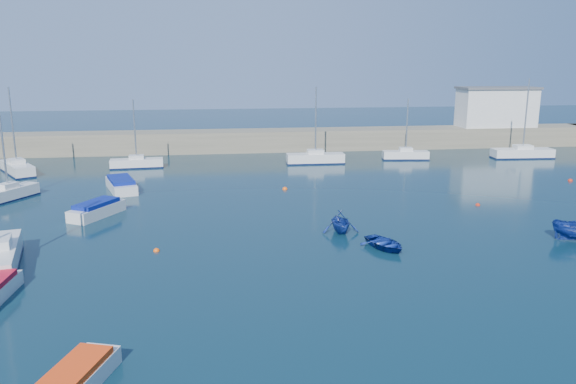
{
  "coord_description": "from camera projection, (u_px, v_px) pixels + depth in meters",
  "views": [
    {
      "loc": [
        -7.7,
        -25.53,
        11.35
      ],
      "look_at": [
        -2.28,
        15.54,
        1.6
      ],
      "focal_mm": 35.0,
      "sensor_mm": 36.0,
      "label": 1
    }
  ],
  "objects": [
    {
      "name": "sailboat_5",
      "position": [
        137.0,
        163.0,
        60.51
      ],
      "size": [
        5.64,
        1.98,
        7.35
      ],
      "rotation": [
        0.0,
        0.0,
        1.65
      ],
      "color": "silver",
      "rests_on": "ground"
    },
    {
      "name": "sailboat_4",
      "position": [
        17.0,
        168.0,
        57.42
      ],
      "size": [
        5.03,
        6.7,
        8.78
      ],
      "rotation": [
        0.0,
        0.0,
        0.54
      ],
      "color": "silver",
      "rests_on": "ground"
    },
    {
      "name": "motorboat_2",
      "position": [
        121.0,
        184.0,
        50.03
      ],
      "size": [
        3.56,
        5.91,
        1.15
      ],
      "rotation": [
        0.0,
        0.0,
        0.31
      ],
      "color": "silver",
      "rests_on": "ground"
    },
    {
      "name": "back_wall",
      "position": [
        275.0,
        140.0,
        72.31
      ],
      "size": [
        96.0,
        4.5,
        2.6
      ],
      "primitive_type": "cube",
      "color": "#766F5A",
      "rests_on": "ground"
    },
    {
      "name": "dinghy_center",
      "position": [
        385.0,
        244.0,
        34.59
      ],
      "size": [
        3.27,
        3.77,
        0.65
      ],
      "primitive_type": "imported",
      "rotation": [
        0.0,
        0.0,
        0.38
      ],
      "color": "navy",
      "rests_on": "ground"
    },
    {
      "name": "sailboat_8",
      "position": [
        522.0,
        153.0,
        66.61
      ],
      "size": [
        7.2,
        2.4,
        9.28
      ],
      "rotation": [
        0.0,
        0.0,
        1.51
      ],
      "color": "silver",
      "rests_on": "ground"
    },
    {
      "name": "motorboat_3",
      "position": [
        76.0,
        378.0,
        19.74
      ],
      "size": [
        2.6,
        4.28,
        0.95
      ],
      "rotation": [
        0.0,
        0.0,
        -0.32
      ],
      "color": "silver",
      "rests_on": "ground"
    },
    {
      "name": "buoy_1",
      "position": [
        478.0,
        205.0,
        44.98
      ],
      "size": [
        0.37,
        0.37,
        0.37
      ],
      "primitive_type": "sphere",
      "color": "red",
      "rests_on": "ground"
    },
    {
      "name": "buoy_4",
      "position": [
        570.0,
        181.0,
        54.03
      ],
      "size": [
        0.46,
        0.46,
        0.46
      ],
      "primitive_type": "sphere",
      "color": "red",
      "rests_on": "ground"
    },
    {
      "name": "sailboat_6",
      "position": [
        315.0,
        158.0,
        63.06
      ],
      "size": [
        6.45,
        1.87,
        8.52
      ],
      "rotation": [
        0.0,
        0.0,
        1.56
      ],
      "color": "silver",
      "rests_on": "ground"
    },
    {
      "name": "ground",
      "position": [
        373.0,
        292.0,
        28.22
      ],
      "size": [
        220.0,
        220.0,
        0.0
      ],
      "primitive_type": "plane",
      "color": "#0C2937",
      "rests_on": "ground"
    },
    {
      "name": "buoy_0",
      "position": [
        157.0,
        251.0,
        34.19
      ],
      "size": [
        0.4,
        0.4,
        0.4
      ],
      "primitive_type": "sphere",
      "color": "#FE560D",
      "rests_on": "ground"
    },
    {
      "name": "harbor_office",
      "position": [
        496.0,
        108.0,
        75.26
      ],
      "size": [
        10.0,
        4.0,
        5.0
      ],
      "primitive_type": "cube",
      "color": "silver",
      "rests_on": "back_wall"
    },
    {
      "name": "buoy_3",
      "position": [
        285.0,
        189.0,
        50.55
      ],
      "size": [
        0.47,
        0.47,
        0.47
      ],
      "primitive_type": "sphere",
      "color": "#FE560D",
      "rests_on": "ground"
    },
    {
      "name": "sailboat_7",
      "position": [
        406.0,
        155.0,
        65.58
      ],
      "size": [
        5.41,
        2.08,
        7.08
      ],
      "rotation": [
        0.0,
        0.0,
        1.45
      ],
      "color": "silver",
      "rests_on": "ground"
    },
    {
      "name": "sailboat_3",
      "position": [
        9.0,
        193.0,
        46.55
      ],
      "size": [
        3.84,
        5.31,
        7.07
      ],
      "rotation": [
        0.0,
        0.0,
        -0.51
      ],
      "color": "silver",
      "rests_on": "ground"
    },
    {
      "name": "dinghy_left",
      "position": [
        340.0,
        222.0,
        37.77
      ],
      "size": [
        2.51,
        2.89,
        1.5
      ],
      "primitive_type": "imported",
      "rotation": [
        0.0,
        0.0,
        0.02
      ],
      "color": "navy",
      "rests_on": "ground"
    },
    {
      "name": "motorboat_1",
      "position": [
        97.0,
        209.0,
        41.73
      ],
      "size": [
        3.72,
        4.9,
        1.15
      ],
      "rotation": [
        0.0,
        0.0,
        -0.51
      ],
      "color": "silver",
      "rests_on": "ground"
    }
  ]
}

